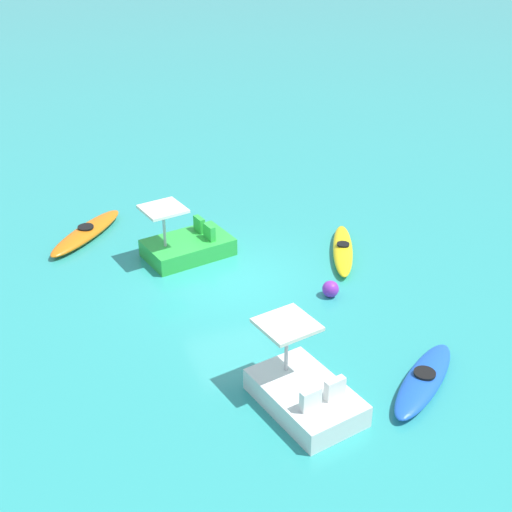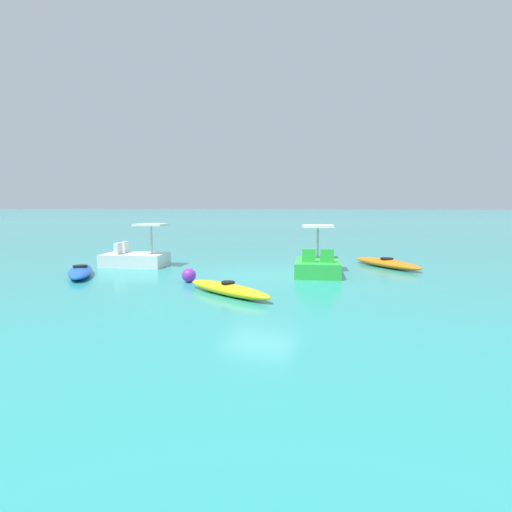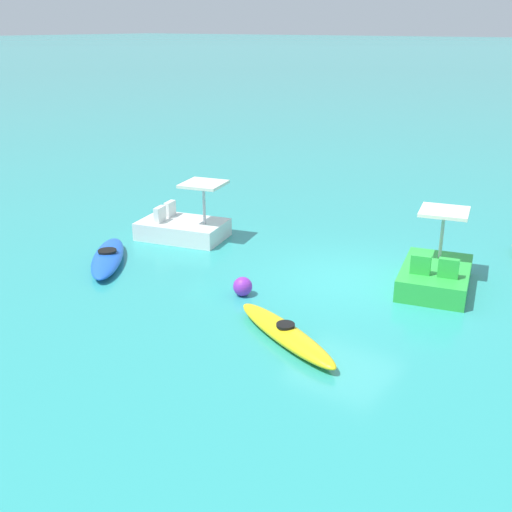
{
  "view_description": "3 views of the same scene",
  "coord_description": "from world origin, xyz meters",
  "px_view_note": "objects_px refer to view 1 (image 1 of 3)",
  "views": [
    {
      "loc": [
        4.7,
        15.65,
        9.65
      ],
      "look_at": [
        -0.65,
        -0.06,
        0.62
      ],
      "focal_mm": 49.28,
      "sensor_mm": 36.0,
      "label": 1
    },
    {
      "loc": [
        -13.18,
        -5.09,
        2.35
      ],
      "look_at": [
        0.64,
        0.41,
        0.56
      ],
      "focal_mm": 29.05,
      "sensor_mm": 36.0,
      "label": 2
    },
    {
      "loc": [
        -12.46,
        -6.09,
        5.76
      ],
      "look_at": [
        -0.37,
        2.43,
        0.22
      ],
      "focal_mm": 43.57,
      "sensor_mm": 36.0,
      "label": 3
    }
  ],
  "objects_px": {
    "kayak_yellow": "(343,250)",
    "kayak_orange": "(86,232)",
    "buoy_purple": "(331,289)",
    "kayak_blue": "(424,380)",
    "pedal_boat_white": "(305,393)",
    "pedal_boat_green": "(187,245)"
  },
  "relations": [
    {
      "from": "kayak_yellow",
      "to": "kayak_orange",
      "type": "relative_size",
      "value": 1.01
    },
    {
      "from": "kayak_yellow",
      "to": "buoy_purple",
      "type": "bearing_deg",
      "value": 57.09
    },
    {
      "from": "kayak_orange",
      "to": "kayak_yellow",
      "type": "bearing_deg",
      "value": 152.78
    },
    {
      "from": "kayak_blue",
      "to": "buoy_purple",
      "type": "xyz_separation_m",
      "value": [
        0.38,
        -3.99,
        0.06
      ]
    },
    {
      "from": "kayak_yellow",
      "to": "pedal_boat_white",
      "type": "bearing_deg",
      "value": 58.3
    },
    {
      "from": "kayak_orange",
      "to": "pedal_boat_green",
      "type": "distance_m",
      "value": 3.36
    },
    {
      "from": "kayak_yellow",
      "to": "pedal_boat_white",
      "type": "distance_m",
      "value": 6.73
    },
    {
      "from": "kayak_yellow",
      "to": "kayak_orange",
      "type": "bearing_deg",
      "value": -27.22
    },
    {
      "from": "kayak_yellow",
      "to": "kayak_orange",
      "type": "height_order",
      "value": "same"
    },
    {
      "from": "kayak_orange",
      "to": "kayak_blue",
      "type": "distance_m",
      "value": 11.2
    },
    {
      "from": "kayak_yellow",
      "to": "buoy_purple",
      "type": "xyz_separation_m",
      "value": [
        1.26,
        1.95,
        0.06
      ]
    },
    {
      "from": "pedal_boat_white",
      "to": "buoy_purple",
      "type": "height_order",
      "value": "pedal_boat_white"
    },
    {
      "from": "kayak_blue",
      "to": "pedal_boat_green",
      "type": "distance_m",
      "value": 8.09
    },
    {
      "from": "kayak_yellow",
      "to": "buoy_purple",
      "type": "height_order",
      "value": "buoy_purple"
    },
    {
      "from": "buoy_purple",
      "to": "kayak_yellow",
      "type": "bearing_deg",
      "value": -122.91
    },
    {
      "from": "kayak_orange",
      "to": "pedal_boat_green",
      "type": "relative_size",
      "value": 1.13
    },
    {
      "from": "pedal_boat_white",
      "to": "kayak_orange",
      "type": "bearing_deg",
      "value": -70.3
    },
    {
      "from": "pedal_boat_white",
      "to": "kayak_blue",
      "type": "bearing_deg",
      "value": 175.28
    },
    {
      "from": "kayak_orange",
      "to": "pedal_boat_white",
      "type": "height_order",
      "value": "pedal_boat_white"
    },
    {
      "from": "kayak_yellow",
      "to": "pedal_boat_green",
      "type": "bearing_deg",
      "value": -18.48
    },
    {
      "from": "buoy_purple",
      "to": "pedal_boat_green",
      "type": "bearing_deg",
      "value": -48.58
    },
    {
      "from": "pedal_boat_white",
      "to": "pedal_boat_green",
      "type": "bearing_deg",
      "value": -84.42
    }
  ]
}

